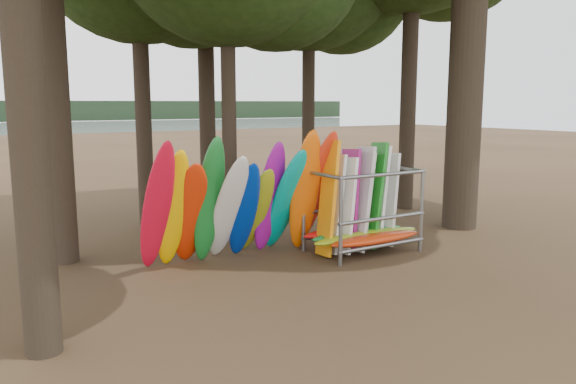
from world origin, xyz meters
TOP-DOWN VIEW (x-y plane):
  - ground at (0.00, 0.00)m, footprint 120.00×120.00m
  - lake at (0.00, 60.00)m, footprint 160.00×160.00m
  - kayak_row at (-2.20, 1.05)m, footprint 4.80×2.01m
  - storage_rack at (0.57, 0.22)m, footprint 3.11×1.58m

SIDE VIEW (x-z plane):
  - ground at x=0.00m, z-range 0.00..0.00m
  - lake at x=0.00m, z-range 0.00..0.00m
  - storage_rack at x=0.57m, z-range -0.42..2.33m
  - kayak_row at x=-2.20m, z-range -0.23..2.89m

